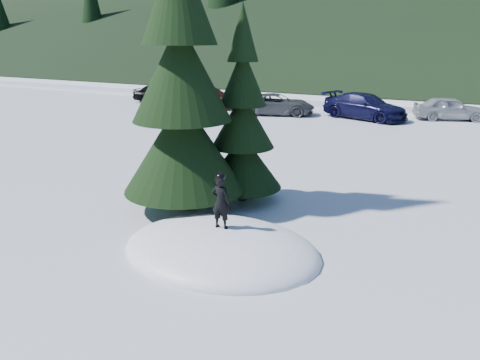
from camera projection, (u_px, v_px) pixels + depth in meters
The scene contains 10 objects.
ground at pixel (221, 251), 10.18m from camera, with size 200.00×200.00×0.00m, color silver.
snow_mound at pixel (221, 251), 10.18m from camera, with size 4.48×3.52×0.96m, color white.
spruce_tall at pixel (181, 85), 11.74m from camera, with size 3.20×3.20×8.60m.
spruce_short at pixel (243, 127), 12.81m from camera, with size 2.20×2.20×5.37m.
child_skier at pixel (221, 202), 10.04m from camera, with size 0.43×0.28×1.17m, color black.
car_0 at pixel (160, 93), 33.57m from camera, with size 1.56×3.87×1.32m, color black.
car_1 at pixel (208, 98), 30.94m from camera, with size 1.43×4.10×1.35m, color #330D09.
car_2 at pixel (277, 104), 28.21m from camera, with size 2.08×4.51×1.25m, color #43464A.
car_3 at pixel (365, 106), 26.69m from camera, with size 2.02×4.98×1.44m, color black.
car_4 at pixel (450, 108), 26.38m from camera, with size 1.55×3.85×1.31m, color #9FA4A8.
Camera 1 is at (4.84, -7.94, 4.44)m, focal length 35.00 mm.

